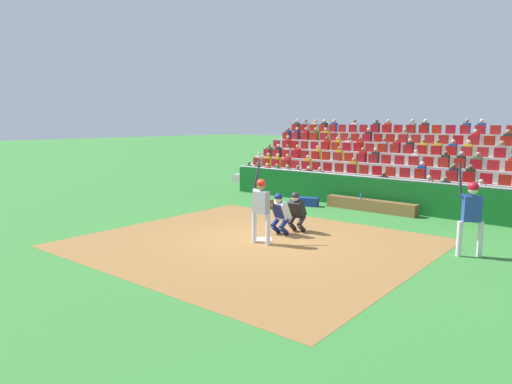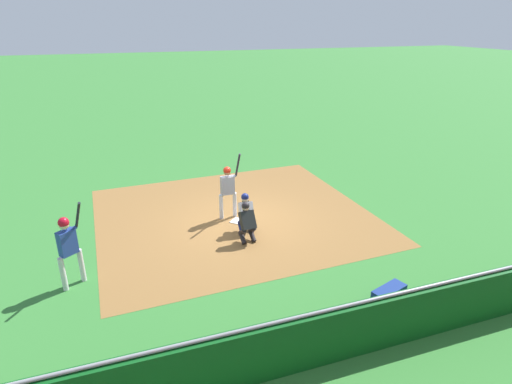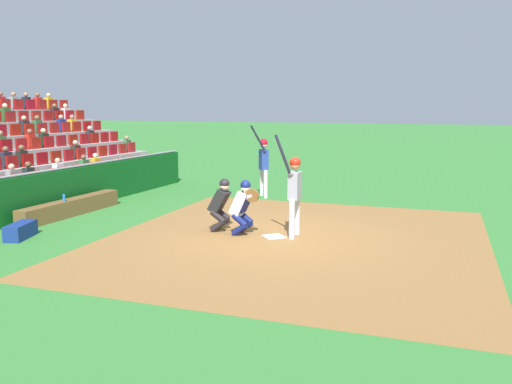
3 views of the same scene
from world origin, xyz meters
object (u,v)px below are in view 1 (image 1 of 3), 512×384
at_px(home_plate_marker, 264,239).
at_px(equipment_duffel_bag, 307,202).
at_px(home_plate_umpire, 297,210).
at_px(on_deck_batter, 471,210).
at_px(dugout_bench, 370,205).
at_px(water_bottle_on_bench, 361,196).
at_px(batter_at_plate, 261,204).
at_px(catcher_crouching, 279,211).

relative_size(home_plate_marker, equipment_duffel_bag, 0.48).
height_order(home_plate_umpire, on_deck_batter, on_deck_batter).
relative_size(dugout_bench, equipment_duffel_bag, 3.95).
distance_m(dugout_bench, equipment_duffel_bag, 2.53).
xyz_separation_m(home_plate_marker, dugout_bench, (-0.30, -5.90, 0.20)).
xyz_separation_m(home_plate_marker, equipment_duffel_bag, (2.14, -5.23, 0.16)).
bearing_deg(home_plate_umpire, on_deck_batter, -171.32).
distance_m(home_plate_marker, water_bottle_on_bench, 5.84).
distance_m(home_plate_marker, dugout_bench, 5.91).
relative_size(home_plate_marker, dugout_bench, 0.12).
height_order(dugout_bench, equipment_duffel_bag, dugout_bench).
bearing_deg(on_deck_batter, home_plate_marker, 23.11).
height_order(home_plate_marker, equipment_duffel_bag, equipment_duffel_bag).
relative_size(batter_at_plate, on_deck_batter, 1.00).
height_order(catcher_crouching, equipment_duffel_bag, catcher_crouching).
height_order(catcher_crouching, dugout_bench, catcher_crouching).
bearing_deg(home_plate_umpire, catcher_crouching, 74.73).
height_order(equipment_duffel_bag, on_deck_batter, on_deck_batter).
relative_size(dugout_bench, on_deck_batter, 1.55).
bearing_deg(batter_at_plate, home_plate_umpire, -87.56).
bearing_deg(on_deck_batter, equipment_duffel_bag, -23.86).
xyz_separation_m(dugout_bench, water_bottle_on_bench, (0.36, 0.09, 0.32)).
bearing_deg(dugout_bench, home_plate_umpire, 88.01).
height_order(batter_at_plate, home_plate_umpire, batter_at_plate).
relative_size(home_plate_umpire, on_deck_batter, 0.54).
bearing_deg(equipment_duffel_bag, batter_at_plate, 94.68).
xyz_separation_m(home_plate_umpire, water_bottle_on_bench, (0.20, -4.44, -0.15)).
bearing_deg(equipment_duffel_bag, home_plate_marker, 94.22).
relative_size(batter_at_plate, dugout_bench, 0.64).
xyz_separation_m(catcher_crouching, water_bottle_on_bench, (0.03, -5.08, -0.17)).
height_order(home_plate_umpire, dugout_bench, home_plate_umpire).
distance_m(dugout_bench, water_bottle_on_bench, 0.49).
distance_m(batter_at_plate, on_deck_batter, 5.34).
distance_m(water_bottle_on_bench, equipment_duffel_bag, 2.19).
height_order(water_bottle_on_bench, on_deck_batter, on_deck_batter).
relative_size(catcher_crouching, on_deck_batter, 0.55).
bearing_deg(dugout_bench, on_deck_batter, 140.64).
distance_m(home_plate_marker, catcher_crouching, 1.01).
bearing_deg(water_bottle_on_bench, on_deck_batter, 143.40).
distance_m(catcher_crouching, water_bottle_on_bench, 5.08).
bearing_deg(catcher_crouching, home_plate_umpire, -105.27).
bearing_deg(catcher_crouching, batter_at_plate, 102.44).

